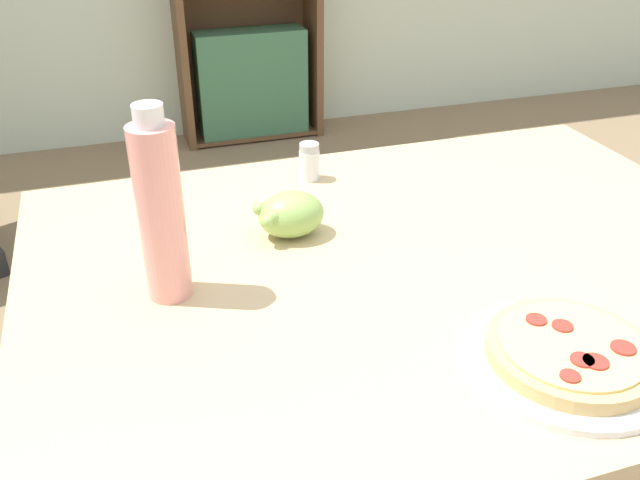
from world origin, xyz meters
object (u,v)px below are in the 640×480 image
salt_shaker (309,162)px  drink_bottle (161,211)px  grape_bunch (290,215)px  bookshelf (247,2)px  pizza_on_plate (569,355)px

salt_shaker → drink_bottle: bearing=-134.0°
grape_bunch → bookshelf: bearing=79.2°
salt_shaker → bookshelf: (0.37, 2.25, -0.10)m
pizza_on_plate → grape_bunch: grape_bunch is taller
pizza_on_plate → drink_bottle: drink_bottle is taller
grape_bunch → bookshelf: bookshelf is taller
salt_shaker → bookshelf: 2.28m
pizza_on_plate → salt_shaker: salt_shaker is taller
grape_bunch → drink_bottle: drink_bottle is taller
grape_bunch → salt_shaker: size_ratio=1.60×
salt_shaker → bookshelf: size_ratio=0.05×
salt_shaker → bookshelf: bearing=80.6°
grape_bunch → drink_bottle: (-0.22, -0.12, 0.10)m
pizza_on_plate → drink_bottle: size_ratio=0.89×
pizza_on_plate → bookshelf: bookshelf is taller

